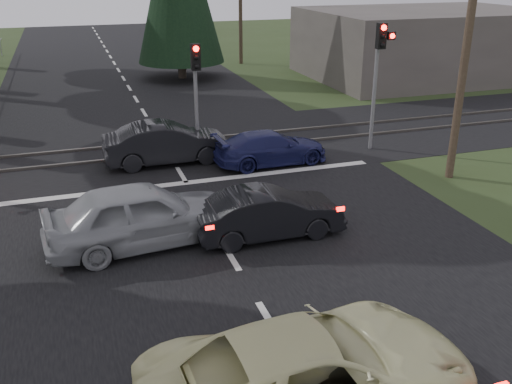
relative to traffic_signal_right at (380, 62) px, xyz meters
name	(u,v)px	position (x,y,z in m)	size (l,w,h in m)	color
ground	(271,324)	(-7.55, -9.47, -3.31)	(120.00, 120.00, 0.00)	#2B3A1A
road	(176,165)	(-7.55, 0.53, -3.31)	(14.00, 100.00, 0.01)	black
rail_corridor	(166,149)	(-7.55, 2.53, -3.31)	(120.00, 8.00, 0.01)	black
stop_line	(186,183)	(-7.55, -1.27, -3.30)	(13.00, 0.35, 0.00)	silver
rail_near	(170,154)	(-7.55, 1.73, -3.26)	(120.00, 0.12, 0.10)	#59544C
rail_far	(162,142)	(-7.55, 3.33, -3.26)	(120.00, 0.12, 0.10)	#59544C
traffic_signal_right	(380,62)	(0.00, 0.00, 0.00)	(0.68, 0.48, 4.70)	slate
traffic_signal_center	(196,81)	(-6.55, 1.20, -0.51)	(0.32, 0.48, 4.10)	slate
utility_pole_near	(469,32)	(0.95, -3.47, 1.41)	(1.80, 0.26, 9.00)	#4C3D2D
building_right	(425,43)	(10.45, 12.53, -1.31)	(14.00, 10.00, 4.00)	#59514C
cream_coupe	(311,372)	(-7.75, -11.87, -2.56)	(2.49, 5.41, 1.50)	beige
dark_hatchback	(269,214)	(-6.29, -5.75, -2.67)	(1.36, 3.91, 1.29)	black
silver_car	(142,215)	(-9.46, -5.20, -2.49)	(1.94, 4.83, 1.65)	gray
blue_sedan	(271,148)	(-4.28, -0.32, -2.72)	(1.65, 4.06, 1.18)	#1A1D50
dark_car_far	(167,143)	(-7.75, 0.92, -2.58)	(1.55, 4.43, 1.46)	black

